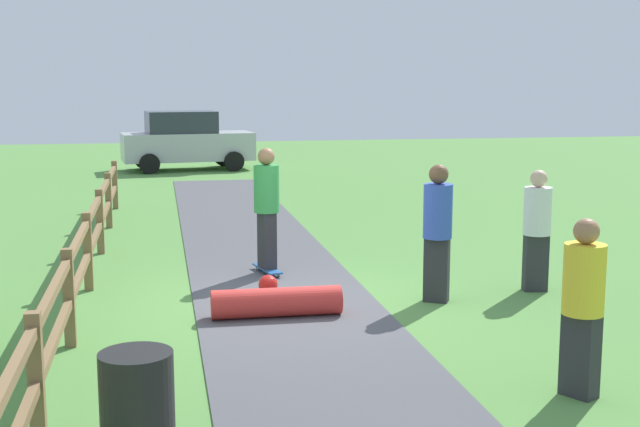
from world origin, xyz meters
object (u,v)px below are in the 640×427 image
at_px(trash_bin, 137,410).
at_px(skater_riding, 267,204).
at_px(parked_car_silver, 186,141).
at_px(bystander_blue, 438,226).
at_px(skater_fallen, 276,301).
at_px(bystander_yellow, 583,300).
at_px(bystander_white, 537,225).

height_order(trash_bin, skater_riding, skater_riding).
height_order(trash_bin, parked_car_silver, parked_car_silver).
xyz_separation_m(trash_bin, bystander_blue, (3.77, 4.21, 0.56)).
relative_size(bystander_blue, parked_car_silver, 0.42).
height_order(skater_fallen, bystander_yellow, bystander_yellow).
distance_m(trash_bin, skater_riding, 6.47).
distance_m(skater_fallen, bystander_white, 3.85).
bearing_deg(skater_fallen, skater_riding, 85.38).
relative_size(trash_bin, skater_riding, 0.47).
relative_size(skater_fallen, bystander_blue, 0.88).
distance_m(skater_riding, skater_fallen, 2.47).
bearing_deg(skater_riding, bystander_blue, -44.72).
distance_m(bystander_blue, bystander_yellow, 3.50).
bearing_deg(skater_fallen, parked_car_silver, 91.60).
bearing_deg(skater_fallen, bystander_white, 9.29).
distance_m(skater_fallen, bystander_yellow, 4.05).
bearing_deg(skater_fallen, bystander_blue, 8.09).
bearing_deg(bystander_yellow, parked_car_silver, 97.86).
height_order(trash_bin, bystander_blue, bystander_blue).
bearing_deg(bystander_yellow, bystander_blue, 93.48).
bearing_deg(bystander_white, bystander_blue, -169.03).
distance_m(skater_fallen, bystander_blue, 2.36).
relative_size(bystander_white, parked_car_silver, 0.39).
bearing_deg(trash_bin, skater_riding, 74.02).
height_order(bystander_yellow, parked_car_silver, parked_car_silver).
xyz_separation_m(bystander_blue, bystander_yellow, (0.21, -3.49, -0.10)).
xyz_separation_m(skater_fallen, parked_car_silver, (-0.50, 17.81, 0.76)).
bearing_deg(bystander_white, bystander_yellow, -109.32).
xyz_separation_m(skater_riding, bystander_white, (3.54, -1.68, -0.15)).
height_order(skater_riding, bystander_blue, skater_riding).
relative_size(skater_fallen, parked_car_silver, 0.37).
xyz_separation_m(trash_bin, skater_fallen, (1.59, 3.89, -0.25)).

